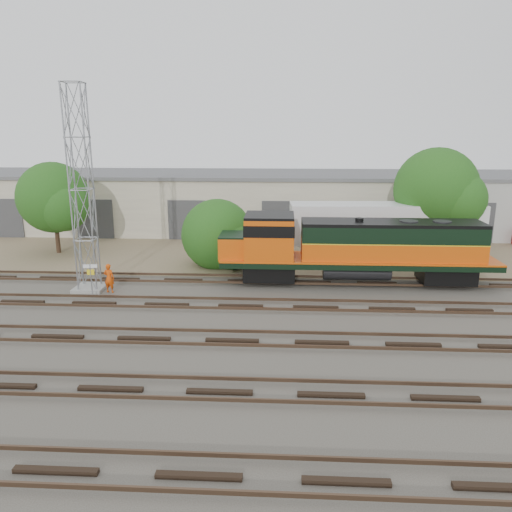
# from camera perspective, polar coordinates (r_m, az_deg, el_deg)

# --- Properties ---
(ground) EXTENTS (140.00, 140.00, 0.00)m
(ground) POSITION_cam_1_polar(r_m,az_deg,el_deg) (25.45, -2.05, -7.03)
(ground) COLOR #47423A
(ground) RESTS_ON ground
(dirt_strip) EXTENTS (80.00, 16.00, 0.02)m
(dirt_strip) POSITION_cam_1_polar(r_m,az_deg,el_deg) (39.75, -0.11, 0.88)
(dirt_strip) COLOR #726047
(dirt_strip) RESTS_ON ground
(tracks) EXTENTS (80.00, 20.40, 0.28)m
(tracks) POSITION_cam_1_polar(r_m,az_deg,el_deg) (22.66, -2.74, -9.60)
(tracks) COLOR black
(tracks) RESTS_ON ground
(warehouse) EXTENTS (58.40, 10.40, 5.30)m
(warehouse) POSITION_cam_1_polar(r_m,az_deg,el_deg) (47.09, 0.50, 6.28)
(warehouse) COLOR beige
(warehouse) RESTS_ON ground
(locomotive) EXTENTS (16.63, 2.92, 4.00)m
(locomotive) POSITION_cam_1_polar(r_m,az_deg,el_deg) (30.70, 11.03, 0.96)
(locomotive) COLOR black
(locomotive) RESTS_ON tracks
(signal_tower) EXTENTS (1.73, 1.73, 11.70)m
(signal_tower) POSITION_cam_1_polar(r_m,az_deg,el_deg) (30.07, -19.25, 6.73)
(signal_tower) COLOR gray
(signal_tower) RESTS_ON ground
(sign_post) EXTENTS (0.80, 0.12, 1.96)m
(sign_post) POSITION_cam_1_polar(r_m,az_deg,el_deg) (29.47, -18.37, -1.96)
(sign_post) COLOR gray
(sign_post) RESTS_ON ground
(worker) EXTENTS (0.68, 0.50, 1.73)m
(worker) POSITION_cam_1_polar(r_m,az_deg,el_deg) (30.17, -16.44, -2.44)
(worker) COLOR #D6470B
(worker) RESTS_ON ground
(semi_trailer) EXTENTS (13.58, 3.34, 4.14)m
(semi_trailer) POSITION_cam_1_polar(r_m,az_deg,el_deg) (36.78, 15.02, 3.42)
(semi_trailer) COLOR silver
(semi_trailer) RESTS_ON ground
(dumpster_blue) EXTENTS (1.79, 1.71, 1.50)m
(dumpster_blue) POSITION_cam_1_polar(r_m,az_deg,el_deg) (42.96, 19.64, 2.07)
(dumpster_blue) COLOR navy
(dumpster_blue) RESTS_ON ground
(tree_west) EXTENTS (5.55, 5.29, 6.92)m
(tree_west) POSITION_cam_1_polar(r_m,az_deg,el_deg) (40.23, -21.90, 5.99)
(tree_west) COLOR #382619
(tree_west) RESTS_ON ground
(tree_mid) EXTENTS (5.19, 4.94, 4.94)m
(tree_mid) POSITION_cam_1_polar(r_m,az_deg,el_deg) (34.28, -4.06, 2.16)
(tree_mid) COLOR #382619
(tree_mid) RESTS_ON ground
(tree_east) EXTENTS (6.24, 5.94, 8.02)m
(tree_east) POSITION_cam_1_polar(r_m,az_deg,el_deg) (38.09, 20.39, 6.87)
(tree_east) COLOR #382619
(tree_east) RESTS_ON ground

